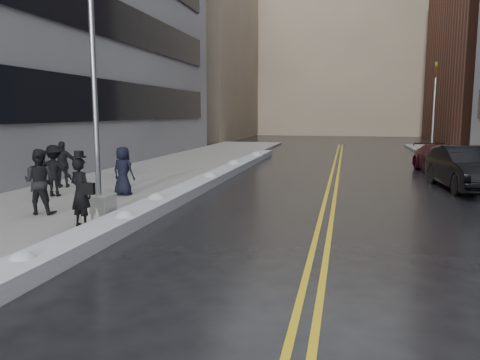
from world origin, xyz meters
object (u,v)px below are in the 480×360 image
Objects in this scene: lamppost at (96,127)px; pedestrian_b at (40,182)px; car_maroon at (442,159)px; pedestrian_c at (123,171)px; traffic_signal at (434,105)px; car_black at (467,168)px; pedestrian_e at (54,171)px; pedestrian_d at (63,165)px; pedestrian_fedora at (81,192)px.

pedestrian_b is (-1.79, 0.06, -1.50)m from lamppost.
lamppost is at bearing -135.67° from car_maroon.
lamppost is 2.34m from pedestrian_b.
lamppost is 3.76m from pedestrian_c.
lamppost reaches higher than pedestrian_c.
traffic_signal is 14.33m from car_black.
lamppost reaches higher than pedestrian_e.
traffic_signal reaches higher than pedestrian_d.
pedestrian_b reaches higher than pedestrian_e.
pedestrian_fedora is 6.61m from pedestrian_d.
pedestrian_b is at bearing -140.17° from car_maroon.
pedestrian_e is at bearing -31.68° from pedestrian_fedora.
car_maroon is (0.08, 5.17, -0.14)m from car_black.
pedestrian_fedora is 17.72m from car_maroon.
pedestrian_e reaches higher than car_black.
car_maroon is (10.70, 14.13, -0.30)m from pedestrian_fedora.
pedestrian_b is 14.79m from car_black.
pedestrian_e is at bearing 93.33° from pedestrian_d.
pedestrian_b is at bearing -121.78° from traffic_signal.
pedestrian_d reaches higher than car_maroon.
pedestrian_fedora is at bearing 115.67° from pedestrian_c.
traffic_signal is at bearing 77.39° from car_maroon.
traffic_signal is 3.57× the size of pedestrian_fedora.
pedestrian_fedora is 13.89m from car_black.
pedestrian_b is 18.14m from car_maroon.
traffic_signal is (11.80, 22.00, 0.87)m from lamppost.
car_maroon is at bearing -128.26° from pedestrian_c.
lamppost is 5.97m from pedestrian_d.
pedestrian_e is at bearing 29.55° from pedestrian_c.
traffic_signal is at bearing 61.79° from lamppost.
pedestrian_e is at bearing -69.59° from pedestrian_b.
pedestrian_e is (-1.29, 2.54, -0.04)m from pedestrian_b.
pedestrian_c reaches higher than car_black.
lamppost is 4.50× the size of pedestrian_e.
pedestrian_d is at bearing 132.07° from lamppost.
pedestrian_d is (-2.91, 1.00, 0.04)m from pedestrian_c.
pedestrian_fedora is 0.98× the size of pedestrian_d.
car_maroon is (13.88, 10.51, -0.31)m from pedestrian_e.
car_maroon is (11.76, 9.83, -0.28)m from pedestrian_c.
traffic_signal is 25.93m from pedestrian_fedora.
pedestrian_e is at bearing -164.70° from car_black.
pedestrian_c is at bearing -111.03° from pedestrian_b.
pedestrian_d is 0.36× the size of car_maroon.
pedestrian_e is at bearing -149.08° from car_maroon.
pedestrian_fedora is 0.95× the size of pedestrian_b.
lamppost reaches higher than car_maroon.
pedestrian_fedora is 0.36× the size of car_maroon.
pedestrian_d is at bearing -36.20° from pedestrian_fedora.
pedestrian_e is 17.41m from car_maroon.
pedestrian_c is 0.33× the size of car_black.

